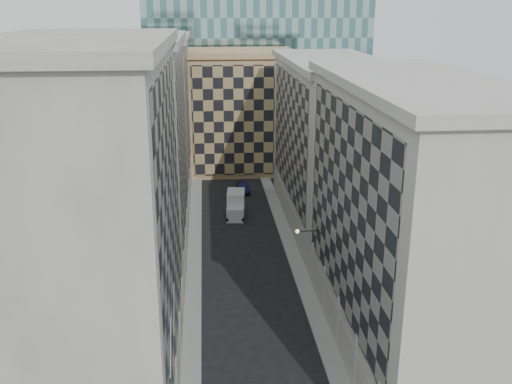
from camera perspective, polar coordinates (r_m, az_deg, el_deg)
sidewalk_west at (r=58.37m, az=-6.22°, el=-7.61°), size 1.50×100.00×0.15m
sidewalk_east at (r=59.03m, az=4.10°, el=-7.24°), size 1.50×100.00×0.15m
bldg_left_a at (r=36.92m, az=-16.02°, el=-4.06°), size 10.80×22.80×23.70m
bldg_left_b at (r=57.79m, az=-12.16°, el=3.70°), size 10.80×22.80×22.70m
bldg_left_c at (r=79.27m, az=-10.35°, el=7.30°), size 10.80×22.80×21.70m
bldg_right_a at (r=43.03m, az=15.03°, el=-2.92°), size 10.80×26.80×20.70m
bldg_right_b at (r=68.02m, az=7.40°, el=4.83°), size 10.80×28.80×19.70m
tan_block at (r=92.06m, az=-1.54°, el=8.19°), size 16.80×14.80×18.80m
flagpoles_left at (r=33.51m, az=-8.38°, el=-13.21°), size 0.10×6.33×2.33m
bracket_lamp at (r=51.02m, az=4.35°, el=-3.94°), size 1.98×0.36×0.36m
box_truck at (r=72.11m, az=-2.04°, el=-1.35°), size 2.66×5.54×2.94m
dark_car at (r=81.18m, az=-1.32°, el=0.47°), size 1.82×4.31×1.38m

